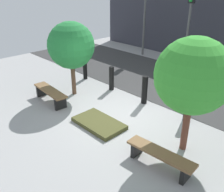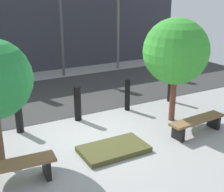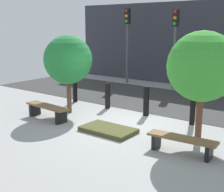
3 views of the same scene
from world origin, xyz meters
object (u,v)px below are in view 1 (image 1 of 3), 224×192
at_px(tree_behind_left_bench, 71,46).
at_px(tree_behind_right_bench, 193,76).
at_px(bollard_far_left, 85,69).
at_px(traffic_light_mid_west, 190,12).
at_px(planter_bed, 99,123).
at_px(bench_right, 160,156).
at_px(bollard_left, 111,78).
at_px(traffic_light_west, 145,6).
at_px(bollard_right, 187,106).
at_px(bench_left, 50,93).
at_px(bollard_center, 145,90).

relative_size(tree_behind_left_bench, tree_behind_right_bench, 0.93).
distance_m(tree_behind_left_bench, bollard_far_left, 2.17).
distance_m(bollard_far_left, traffic_light_mid_west, 5.68).
height_order(planter_bed, tree_behind_left_bench, tree_behind_left_bench).
bearing_deg(traffic_light_mid_west, bench_right, -62.42).
xyz_separation_m(bench_right, bollard_left, (-4.06, 2.33, 0.17)).
distance_m(bench_right, planter_bed, 2.41).
xyz_separation_m(bench_right, tree_behind_left_bench, (-4.77, 1.03, 1.57)).
xyz_separation_m(tree_behind_right_bench, bollard_far_left, (-5.73, 1.30, -1.58)).
xyz_separation_m(tree_behind_left_bench, traffic_light_mid_west, (1.02, 6.16, 0.73)).
bearing_deg(bollard_far_left, bench_right, -22.16).
bearing_deg(traffic_light_west, bollard_left, -63.36).
distance_m(bench_right, bollard_right, 2.45).
xyz_separation_m(tree_behind_right_bench, traffic_light_west, (-6.49, 6.16, 0.68)).
xyz_separation_m(bench_right, traffic_light_west, (-6.49, 7.19, 2.39)).
xyz_separation_m(bollard_far_left, traffic_light_west, (-0.76, 4.86, 2.26)).
bearing_deg(bollard_right, bollard_left, 180.00).
relative_size(bench_left, bollard_center, 1.75).
height_order(bench_left, tree_behind_left_bench, tree_behind_left_bench).
bearing_deg(bench_right, bollard_far_left, 153.87).
bearing_deg(bench_right, bollard_left, 146.13).
xyz_separation_m(bench_left, bollard_far_left, (-0.96, 2.33, 0.09)).
height_order(bollard_center, bollard_right, bollard_center).
bearing_deg(traffic_light_mid_west, bollard_left, -93.57).
bearing_deg(bench_left, traffic_light_west, 107.44).
bearing_deg(bollard_center, bollard_far_left, 180.00).
height_order(bollard_far_left, bollard_right, bollard_right).
distance_m(bench_right, traffic_light_west, 9.98).
xyz_separation_m(bench_right, planter_bed, (-2.39, 0.20, -0.24)).
height_order(bench_right, tree_behind_left_bench, tree_behind_left_bench).
relative_size(bench_left, traffic_light_west, 0.46).
relative_size(bench_left, bollard_left, 1.86).
height_order(bollard_center, traffic_light_mid_west, traffic_light_mid_west).
xyz_separation_m(bench_left, bollard_center, (2.39, 2.33, 0.17)).
relative_size(tree_behind_right_bench, bollard_left, 3.05).
relative_size(tree_behind_right_bench, traffic_light_west, 0.75).
xyz_separation_m(bollard_left, bollard_center, (1.67, 0.00, 0.03)).
bearing_deg(bollard_far_left, traffic_light_west, 98.94).
distance_m(tree_behind_right_bench, traffic_light_mid_west, 7.24).
height_order(bench_left, bench_right, bench_left).
bearing_deg(bollard_left, traffic_light_west, 116.64).
distance_m(bollard_left, traffic_light_mid_west, 5.31).
height_order(bench_left, bollard_left, bollard_left).
bearing_deg(tree_behind_left_bench, traffic_light_west, 105.62).
distance_m(planter_bed, tree_behind_right_bench, 3.19).
bearing_deg(tree_behind_right_bench, tree_behind_left_bench, -180.00).
relative_size(bollard_center, traffic_light_mid_west, 0.27).
xyz_separation_m(bench_left, traffic_light_west, (-1.72, 7.19, 2.35)).
relative_size(bench_left, bench_right, 1.04).
bearing_deg(traffic_light_mid_west, bench_left, -98.05).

